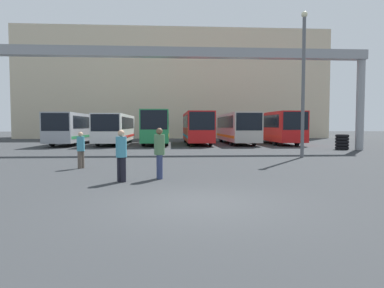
# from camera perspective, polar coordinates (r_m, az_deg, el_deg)

# --- Properties ---
(ground_plane) EXTENTS (200.00, 200.00, 0.00)m
(ground_plane) POSITION_cam_1_polar(r_m,az_deg,el_deg) (8.44, 1.11, -9.90)
(ground_plane) COLOR #2D3033
(building_backdrop) EXTENTS (45.79, 12.00, 15.99)m
(building_backdrop) POSITION_cam_1_polar(r_m,az_deg,el_deg) (55.72, -2.99, 9.40)
(building_backdrop) COLOR beige
(building_backdrop) RESTS_ON ground
(overhead_gantry) EXTENTS (28.46, 0.80, 7.60)m
(overhead_gantry) POSITION_cam_1_polar(r_m,az_deg,el_deg) (25.91, -2.16, 13.01)
(overhead_gantry) COLOR gray
(overhead_gantry) RESTS_ON ground
(bus_slot_0) EXTENTS (2.53, 11.27, 3.04)m
(bus_slot_0) POSITION_cam_1_polar(r_m,az_deg,el_deg) (36.19, -19.08, 2.72)
(bus_slot_0) COLOR #999EA5
(bus_slot_0) RESTS_ON ground
(bus_slot_1) EXTENTS (2.63, 11.25, 2.96)m
(bus_slot_1) POSITION_cam_1_polar(r_m,az_deg,el_deg) (35.31, -12.63, 2.74)
(bus_slot_1) COLOR silver
(bus_slot_1) RESTS_ON ground
(bus_slot_2) EXTENTS (2.51, 10.02, 3.30)m
(bus_slot_2) POSITION_cam_1_polar(r_m,az_deg,el_deg) (34.29, -5.98, 3.10)
(bus_slot_2) COLOR #268C4C
(bus_slot_2) RESTS_ON ground
(bus_slot_3) EXTENTS (2.44, 11.40, 3.17)m
(bus_slot_3) POSITION_cam_1_polar(r_m,az_deg,el_deg) (35.06, 0.81, 3.01)
(bus_slot_3) COLOR red
(bus_slot_3) RESTS_ON ground
(bus_slot_4) EXTENTS (2.53, 11.79, 3.09)m
(bus_slot_4) POSITION_cam_1_polar(r_m,az_deg,el_deg) (35.81, 7.38, 2.91)
(bus_slot_4) COLOR beige
(bus_slot_4) RESTS_ON ground
(bus_slot_5) EXTENTS (2.48, 11.06, 3.20)m
(bus_slot_5) POSITION_cam_1_polar(r_m,az_deg,el_deg) (36.47, 13.85, 2.94)
(bus_slot_5) COLOR red
(bus_slot_5) RESTS_ON ground
(pedestrian_mid_right) EXTENTS (0.34, 0.34, 1.61)m
(pedestrian_mid_right) POSITION_cam_1_polar(r_m,az_deg,el_deg) (15.88, -18.05, -0.81)
(pedestrian_mid_right) COLOR brown
(pedestrian_mid_right) RESTS_ON ground
(pedestrian_near_left) EXTENTS (0.36, 0.36, 1.75)m
(pedestrian_near_left) POSITION_cam_1_polar(r_m,az_deg,el_deg) (11.73, -11.69, -1.70)
(pedestrian_near_left) COLOR black
(pedestrian_near_left) RESTS_ON ground
(pedestrian_far_center) EXTENTS (0.38, 0.38, 1.81)m
(pedestrian_far_center) POSITION_cam_1_polar(r_m,az_deg,el_deg) (12.19, -5.44, -1.32)
(pedestrian_far_center) COLOR navy
(pedestrian_far_center) RESTS_ON ground
(tire_stack) EXTENTS (1.04, 1.04, 1.20)m
(tire_stack) POSITION_cam_1_polar(r_m,az_deg,el_deg) (29.36, 23.73, 0.32)
(tire_stack) COLOR black
(tire_stack) RESTS_ON ground
(lamp_post) EXTENTS (0.36, 0.36, 8.54)m
(lamp_post) POSITION_cam_1_polar(r_m,az_deg,el_deg) (21.48, 18.06, 10.28)
(lamp_post) COLOR #595B60
(lamp_post) RESTS_ON ground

